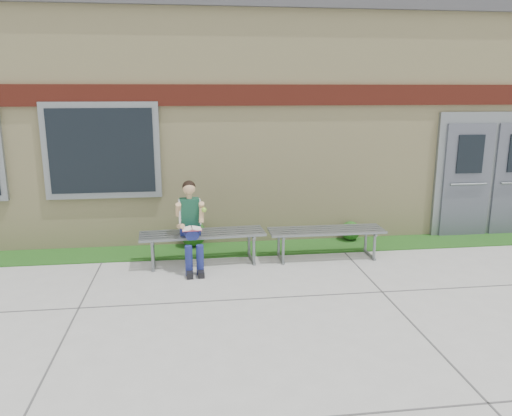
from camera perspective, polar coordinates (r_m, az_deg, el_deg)
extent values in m
plane|color=#9E9E99|center=(6.38, 7.34, -11.71)|extent=(80.00, 80.00, 0.00)
cube|color=#124414|center=(8.74, 3.03, -4.50)|extent=(16.00, 0.80, 0.02)
cube|color=beige|center=(11.69, 0.10, 10.00)|extent=(16.00, 6.00, 4.00)
cube|color=#3F3F42|center=(11.76, 0.11, 20.27)|extent=(16.20, 6.20, 0.20)
cube|color=maroon|center=(8.68, 2.80, 12.77)|extent=(16.00, 0.06, 0.35)
cube|color=slate|center=(8.71, -17.19, 6.26)|extent=(1.90, 0.08, 1.60)
cube|color=black|center=(8.68, -17.24, 6.23)|extent=(1.70, 0.04, 1.40)
cube|color=slate|center=(10.29, 25.26, 3.49)|extent=(2.20, 0.08, 2.30)
cube|color=#4E525E|center=(10.00, 22.93, 2.88)|extent=(0.92, 0.06, 2.10)
cube|color=slate|center=(7.88, -6.13, -2.93)|extent=(1.98, 0.66, 0.04)
cube|color=slate|center=(7.99, -11.70, -4.91)|extent=(0.08, 0.54, 0.44)
cube|color=slate|center=(8.01, -0.48, -4.56)|extent=(0.08, 0.54, 0.44)
cube|color=slate|center=(8.17, 8.05, -2.54)|extent=(1.87, 0.53, 0.04)
cube|color=slate|center=(8.08, 2.86, -4.48)|extent=(0.05, 0.52, 0.43)
cube|color=slate|center=(8.47, 12.88, -3.98)|extent=(0.05, 0.52, 0.43)
cube|color=navy|center=(7.81, -7.53, -2.43)|extent=(0.33, 0.24, 0.15)
cube|color=#0F3828|center=(7.72, -7.58, -0.43)|extent=(0.31, 0.20, 0.42)
sphere|color=tan|center=(7.63, -7.66, 2.23)|extent=(0.21, 0.21, 0.19)
sphere|color=black|center=(7.64, -7.68, 2.39)|extent=(0.22, 0.22, 0.20)
cylinder|color=navy|center=(7.57, -8.02, -2.81)|extent=(0.17, 0.39, 0.14)
cylinder|color=navy|center=(7.58, -6.78, -2.75)|extent=(0.17, 0.39, 0.14)
cylinder|color=navy|center=(7.47, -7.68, -5.98)|extent=(0.11, 0.11, 0.46)
cylinder|color=navy|center=(7.48, -6.41, -5.92)|extent=(0.11, 0.11, 0.46)
cube|color=black|center=(7.47, -7.60, -7.47)|extent=(0.11, 0.24, 0.09)
cube|color=black|center=(7.48, -6.33, -7.40)|extent=(0.11, 0.24, 0.09)
cylinder|color=tan|center=(7.64, -8.87, -0.19)|extent=(0.10, 0.21, 0.24)
cylinder|color=tan|center=(7.66, -6.27, -0.07)|extent=(0.10, 0.21, 0.24)
cube|color=white|center=(7.44, -7.36, -2.33)|extent=(0.30, 0.22, 0.01)
cube|color=#E15468|center=(7.44, -7.35, -2.42)|extent=(0.30, 0.23, 0.01)
sphere|color=#85BF33|center=(7.54, -5.97, -0.21)|extent=(0.08, 0.08, 0.08)
sphere|color=#124414|center=(8.77, -7.20, -2.91)|extent=(0.45, 0.45, 0.45)
sphere|color=#124414|center=(9.23, 10.75, -2.56)|extent=(0.34, 0.34, 0.34)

